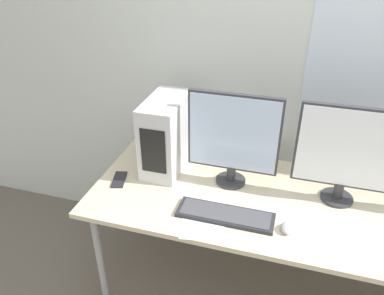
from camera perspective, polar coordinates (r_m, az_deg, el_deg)
The scene contains 9 objects.
wall_back at distance 2.27m, azimuth 23.28°, elevation 11.41°, with size 8.00×0.07×2.70m.
desk at distance 2.09m, azimuth 20.73°, elevation -9.85°, with size 2.57×0.82×0.76m.
pc_tower at distance 2.15m, azimuth -3.99°, elevation 1.97°, with size 0.20×0.40×0.43m.
monitor_main at distance 1.98m, azimuth 6.31°, elevation 1.55°, with size 0.49×0.17×0.53m.
monitor_right_near at distance 1.99m, azimuth 22.61°, elevation -0.74°, with size 0.50×0.17×0.53m.
keyboard at distance 1.89m, azimuth 5.10°, elevation -10.18°, with size 0.48×0.15×0.02m.
mouse at distance 1.86m, azimuth 14.31°, elevation -11.78°, with size 0.06×0.09×0.04m.
cell_phone at distance 2.17m, azimuth -11.03°, elevation -4.81°, with size 0.11×0.17×0.01m.
paper_sheet_left at distance 1.88m, azimuth 1.70°, elevation -10.83°, with size 0.27×0.33×0.00m.
Camera 1 is at (-0.28, -1.22, 1.99)m, focal length 35.00 mm.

